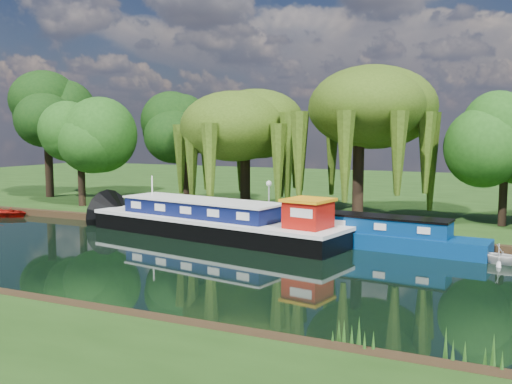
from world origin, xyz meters
The scene contains 15 objects.
ground centered at (0.00, 0.00, 0.00)m, with size 120.00×120.00×0.00m, color black.
far_bank centered at (0.00, 34.00, 0.23)m, with size 120.00×52.00×0.45m, color #1A370F.
dutch_barge centered at (-1.07, 6.26, 0.86)m, with size 16.88×6.60×3.48m.
narrowboat centered at (7.48, 7.30, 0.66)m, with size 12.78×3.35×1.84m.
red_dinghy centered at (-18.63, 6.99, 0.00)m, with size 2.53×3.54×0.73m, color #9C120B.
white_cruiser centered at (14.22, 5.87, 0.00)m, with size 1.70×1.97×1.04m, color silver.
willow_left centered at (-2.59, 13.41, 6.31)m, with size 6.73×6.73×8.07m.
willow_right centered at (5.64, 12.71, 6.95)m, with size 7.31×7.31×8.90m.
tree_far_left centered at (-15.43, 11.26, 5.88)m, with size 4.92×4.92×7.93m.
tree_far_back centered at (-22.19, 14.78, 7.23)m, with size 5.79×5.79×9.73m.
tree_far_mid centered at (-8.83, 15.73, 5.95)m, with size 4.87×4.87×7.97m.
tree_far_right centered at (14.00, 14.62, 5.20)m, with size 4.21×4.21×6.89m.
lamppost centered at (0.50, 10.50, 2.42)m, with size 0.36×0.36×2.56m.
mooring_posts centered at (-0.50, 8.40, 0.95)m, with size 19.16×0.16×1.00m.
reeds_near centered at (6.87, -7.57, 0.55)m, with size 33.70×1.50×1.10m.
Camera 1 is at (14.88, -22.31, 6.09)m, focal length 40.00 mm.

